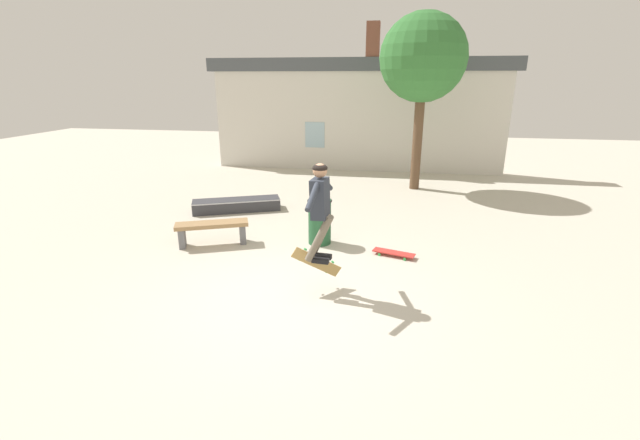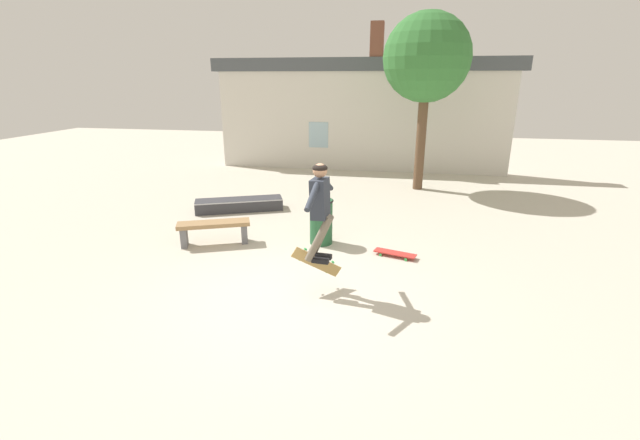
{
  "view_description": "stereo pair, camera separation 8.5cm",
  "coord_description": "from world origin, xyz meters",
  "views": [
    {
      "loc": [
        1.41,
        -5.71,
        3.21
      ],
      "look_at": [
        0.37,
        0.24,
        1.19
      ],
      "focal_mm": 24.0,
      "sensor_mm": 36.0,
      "label": 1
    },
    {
      "loc": [
        1.5,
        -5.7,
        3.21
      ],
      "look_at": [
        0.37,
        0.24,
        1.19
      ],
      "focal_mm": 24.0,
      "sensor_mm": 36.0,
      "label": 2
    }
  ],
  "objects": [
    {
      "name": "skater",
      "position": [
        0.37,
        0.24,
        1.44
      ],
      "size": [
        0.43,
        1.28,
        1.51
      ],
      "rotation": [
        0.0,
        0.0,
        -0.1
      ],
      "color": "#282D38"
    },
    {
      "name": "building_backdrop",
      "position": [
        0.01,
        9.78,
        2.03
      ],
      "size": [
        10.75,
        0.52,
        4.97
      ],
      "color": "beige",
      "rests_on": "ground_plane"
    },
    {
      "name": "park_bench",
      "position": [
        -2.1,
        1.84,
        0.33
      ],
      "size": [
        1.45,
        0.87,
        0.47
      ],
      "rotation": [
        0.0,
        0.0,
        0.39
      ],
      "color": "#99754C",
      "rests_on": "ground_plane"
    },
    {
      "name": "ground_plane",
      "position": [
        0.0,
        0.0,
        0.0
      ],
      "size": [
        40.0,
        40.0,
        0.0
      ],
      "primitive_type": "plane",
      "color": "beige"
    },
    {
      "name": "skateboard_resting",
      "position": [
        1.5,
        1.87,
        0.07
      ],
      "size": [
        0.82,
        0.43,
        0.08
      ],
      "rotation": [
        0.0,
        0.0,
        2.85
      ],
      "color": "red",
      "rests_on": "ground_plane"
    },
    {
      "name": "skateboard_flipping",
      "position": [
        0.3,
        0.33,
        0.46
      ],
      "size": [
        0.75,
        0.34,
        0.58
      ],
      "rotation": [
        0.0,
        0.0,
        0.41
      ],
      "color": "#AD894C"
    },
    {
      "name": "skate_ledge",
      "position": [
        -2.46,
        4.13,
        0.15
      ],
      "size": [
        2.2,
        1.35,
        0.3
      ],
      "rotation": [
        0.0,
        0.0,
        0.4
      ],
      "color": "#38383D",
      "rests_on": "ground_plane"
    },
    {
      "name": "tree_right",
      "position": [
        2.05,
        7.27,
        3.7
      ],
      "size": [
        2.43,
        2.43,
        4.95
      ],
      "color": "brown",
      "rests_on": "ground_plane"
    },
    {
      "name": "trash_bin",
      "position": [
        0.0,
        2.3,
        0.48
      ],
      "size": [
        0.5,
        0.5,
        0.92
      ],
      "color": "#235633",
      "rests_on": "ground_plane"
    }
  ]
}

